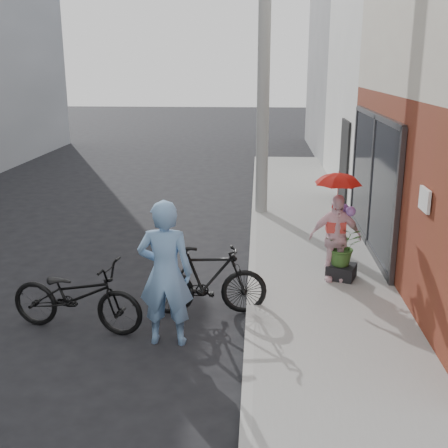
# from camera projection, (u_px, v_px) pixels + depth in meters

# --- Properties ---
(ground) EXTENTS (80.00, 80.00, 0.00)m
(ground) POSITION_uv_depth(u_px,v_px,m) (181.00, 329.00, 7.70)
(ground) COLOR black
(ground) RESTS_ON ground
(sidewalk) EXTENTS (2.20, 24.00, 0.12)m
(sidewalk) POSITION_uv_depth(u_px,v_px,m) (321.00, 275.00, 9.47)
(sidewalk) COLOR gray
(sidewalk) RESTS_ON ground
(curb) EXTENTS (0.12, 24.00, 0.12)m
(curb) POSITION_uv_depth(u_px,v_px,m) (252.00, 273.00, 9.54)
(curb) COLOR #9E9E99
(curb) RESTS_ON ground
(east_building_far) EXTENTS (8.00, 8.00, 7.00)m
(east_building_far) POSITION_uv_depth(u_px,v_px,m) (420.00, 63.00, 21.64)
(east_building_far) COLOR gray
(east_building_far) RESTS_ON ground
(utility_pole) EXTENTS (0.28, 0.28, 7.00)m
(utility_pole) POSITION_uv_depth(u_px,v_px,m) (264.00, 63.00, 12.42)
(utility_pole) COLOR #9E9E99
(utility_pole) RESTS_ON ground
(officer) EXTENTS (0.70, 0.46, 1.91)m
(officer) POSITION_uv_depth(u_px,v_px,m) (165.00, 273.00, 7.07)
(officer) COLOR #6D95C2
(officer) RESTS_ON ground
(bike_left) EXTENTS (1.98, 0.98, 0.99)m
(bike_left) POSITION_uv_depth(u_px,v_px,m) (77.00, 296.00, 7.54)
(bike_left) COLOR black
(bike_left) RESTS_ON ground
(bike_right) EXTENTS (1.75, 0.67, 1.03)m
(bike_right) POSITION_uv_depth(u_px,v_px,m) (208.00, 280.00, 8.02)
(bike_right) COLOR black
(bike_right) RESTS_ON ground
(kimono_woman) EXTENTS (0.85, 0.40, 1.42)m
(kimono_woman) POSITION_uv_depth(u_px,v_px,m) (335.00, 238.00, 8.93)
(kimono_woman) COLOR #FFD5DF
(kimono_woman) RESTS_ON sidewalk
(parasol) EXTENTS (0.70, 0.70, 0.62)m
(parasol) POSITION_uv_depth(u_px,v_px,m) (339.00, 175.00, 8.65)
(parasol) COLOR red
(parasol) RESTS_ON kimono_woman
(planter) EXTENTS (0.55, 0.55, 0.23)m
(planter) POSITION_uv_depth(u_px,v_px,m) (341.00, 271.00, 9.15)
(planter) COLOR black
(planter) RESTS_ON sidewalk
(potted_plant) EXTENTS (0.59, 0.51, 0.66)m
(potted_plant) POSITION_uv_depth(u_px,v_px,m) (343.00, 246.00, 9.03)
(potted_plant) COLOR #386327
(potted_plant) RESTS_ON planter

